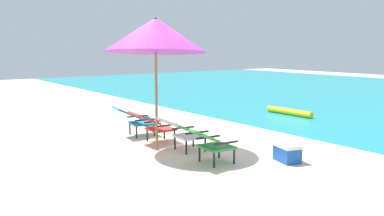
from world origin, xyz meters
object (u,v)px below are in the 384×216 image
Objects in this scene: lounge_chair_far_left at (134,118)px; lounge_chair_near_left at (153,124)px; beach_umbrella_center at (155,35)px; lounge_chair_near_right at (182,131)px; beach_ball at (146,120)px; swim_buoy at (289,112)px; lounge_chair_far_right at (208,141)px; cooler_box at (287,153)px.

lounge_chair_far_left and lounge_chair_near_left have the same top height.
lounge_chair_near_left is 1.90m from beach_umbrella_center.
lounge_chair_near_right is 1.87m from beach_umbrella_center.
lounge_chair_far_left is 1.04× the size of lounge_chair_near_left.
lounge_chair_far_left is 3.40× the size of beach_ball.
swim_buoy is 5.25m from lounge_chair_near_right.
lounge_chair_near_right is 2.81m from beach_ball.
lounge_chair_far_left is (-0.14, -5.05, 0.31)m from swim_buoy.
beach_ball is (-2.69, 0.75, -0.27)m from lounge_chair_near_right.
beach_umbrella_center reaches higher than beach_ball.
swim_buoy is 4.36m from beach_ball.
swim_buoy is 5.12m from lounge_chair_near_left.
lounge_chair_near_left is at bearing 178.61° from lounge_chair_far_right.
lounge_chair_near_right is 1.99m from cooler_box.
beach_ball reaches higher than swim_buoy.
cooler_box is at bearing 24.13° from lounge_chair_near_left.
beach_umbrella_center is 3.20m from cooler_box.
beach_ball is at bearing 164.40° from lounge_chair_near_right.
cooler_box is (0.69, 1.20, -0.24)m from lounge_chair_far_right.
lounge_chair_near_left is 1.89m from lounge_chair_far_right.
lounge_chair_near_right is 3.32× the size of beach_ball.
beach_umbrella_center is (1.39, -0.27, 1.80)m from lounge_chair_far_left.
beach_ball is 4.36m from cooler_box.
lounge_chair_far_right is (2.72, -0.06, 0.00)m from lounge_chair_far_left.
beach_umbrella_center is 3.29m from beach_ball.
swim_buoy is at bearing 116.83° from lounge_chair_far_right.
swim_buoy is 5.10m from cooler_box.
lounge_chair_near_right is (1.76, 0.07, 0.00)m from lounge_chair_far_left.
lounge_chair_far_left is 2.29m from beach_umbrella_center.
lounge_chair_near_right is (1.62, -4.98, 0.31)m from swim_buoy.
lounge_chair_far_left is 1.04× the size of lounge_chair_far_right.
lounge_chair_near_right is 0.97m from lounge_chair_far_right.
cooler_box is at bearing 34.79° from beach_umbrella_center.
lounge_chair_far_left is 1.27m from beach_ball.
lounge_chair_far_right is at bearing -119.98° from cooler_box.
lounge_chair_near_left is 2.84m from cooler_box.
swim_buoy is at bearing 103.23° from beach_umbrella_center.
lounge_chair_near_right is (0.93, 0.08, 0.00)m from lounge_chair_near_left.
beach_ball is (-1.77, 0.83, -0.27)m from lounge_chair_near_left.
cooler_box is (3.42, 1.14, -0.24)m from lounge_chair_far_left.
lounge_chair_near_left is at bearing -174.88° from lounge_chair_near_right.
lounge_chair_far_left reaches higher than cooler_box.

